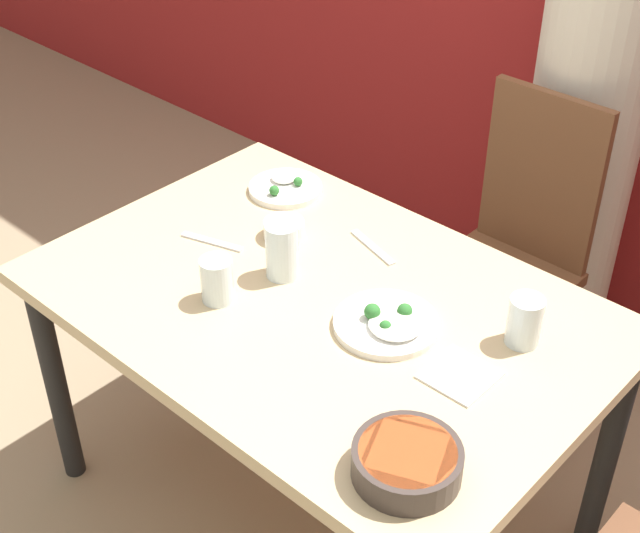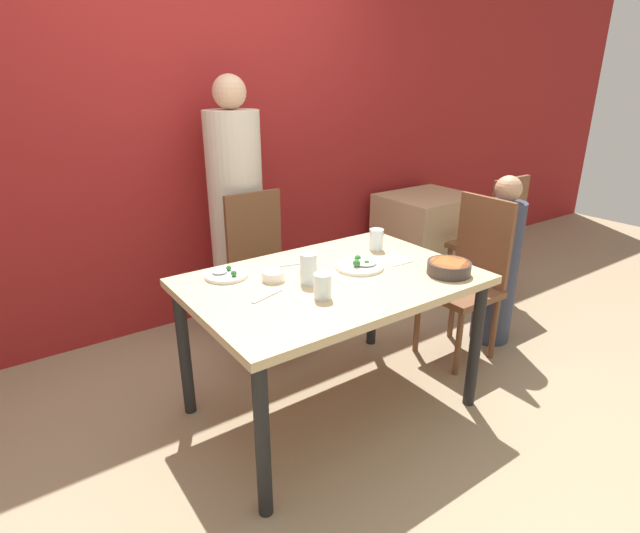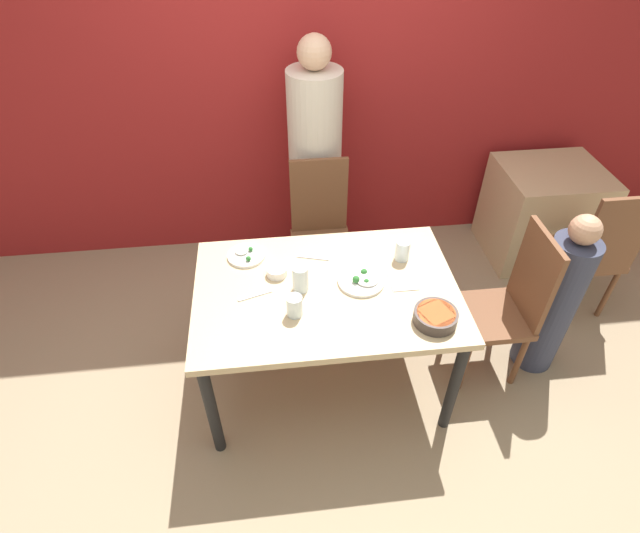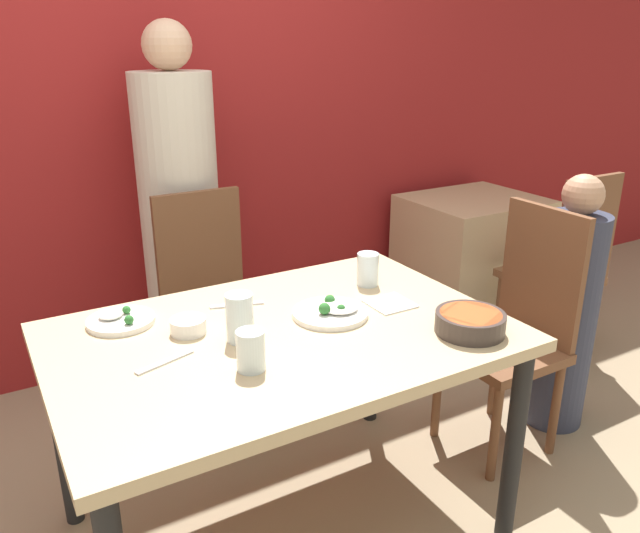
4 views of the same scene
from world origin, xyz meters
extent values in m
plane|color=#998466|center=(0.00, 0.00, 0.00)|extent=(10.00, 10.00, 0.00)
cube|color=tan|center=(0.00, 0.00, 0.73)|extent=(1.37, 0.93, 0.04)
cylinder|color=black|center=(-0.63, -0.40, 0.36)|extent=(0.06, 0.06, 0.71)
cylinder|color=black|center=(-0.63, 0.40, 0.36)|extent=(0.06, 0.06, 0.71)
cylinder|color=black|center=(0.63, 0.40, 0.36)|extent=(0.06, 0.06, 0.71)
cube|color=brown|center=(0.07, 0.73, 0.43)|extent=(0.40, 0.40, 0.04)
cube|color=brown|center=(0.07, 0.92, 0.72)|extent=(0.38, 0.03, 0.54)
cylinder|color=brown|center=(-0.10, 0.57, 0.21)|extent=(0.04, 0.04, 0.41)
cylinder|color=brown|center=(0.23, 0.57, 0.21)|extent=(0.04, 0.04, 0.41)
cylinder|color=brown|center=(-0.10, 0.90, 0.21)|extent=(0.04, 0.04, 0.41)
cylinder|color=brown|center=(0.23, 0.90, 0.21)|extent=(0.04, 0.04, 0.41)
cylinder|color=beige|center=(0.07, 1.15, 0.73)|extent=(0.36, 0.36, 1.47)
cylinder|color=#3D332D|center=(0.49, -0.29, 0.78)|extent=(0.21, 0.21, 0.06)
cylinder|color=#BC5123|center=(0.49, -0.29, 0.81)|extent=(0.19, 0.19, 0.01)
cylinder|color=white|center=(0.19, 0.02, 0.76)|extent=(0.25, 0.25, 0.02)
ellipsoid|color=white|center=(0.22, 0.02, 0.78)|extent=(0.12, 0.12, 0.02)
sphere|color=#2D702D|center=(0.21, 0.06, 0.79)|extent=(0.04, 0.04, 0.04)
sphere|color=#2D702D|center=(0.21, -0.01, 0.78)|extent=(0.03, 0.03, 0.03)
sphere|color=#2D702D|center=(0.16, 0.01, 0.79)|extent=(0.04, 0.04, 0.04)
cylinder|color=white|center=(-0.41, 0.31, 0.76)|extent=(0.21, 0.21, 0.02)
ellipsoid|color=white|center=(-0.44, 0.33, 0.78)|extent=(0.07, 0.07, 0.02)
sphere|color=#2D702D|center=(-0.39, 0.33, 0.78)|extent=(0.03, 0.03, 0.03)
sphere|color=#2D702D|center=(-0.40, 0.25, 0.78)|extent=(0.03, 0.03, 0.03)
cylinder|color=white|center=(-0.25, 0.13, 0.77)|extent=(0.11, 0.11, 0.05)
cylinder|color=white|center=(-0.25, 0.13, 0.79)|extent=(0.10, 0.10, 0.01)
cylinder|color=silver|center=(-0.18, -0.17, 0.81)|extent=(0.08, 0.08, 0.11)
cylinder|color=silver|center=(0.45, 0.19, 0.81)|extent=(0.08, 0.08, 0.12)
cylinder|color=silver|center=(-0.13, 0.01, 0.82)|extent=(0.08, 0.08, 0.15)
cube|color=white|center=(0.41, 0.00, 0.75)|extent=(0.14, 0.14, 0.01)
cube|color=silver|center=(-0.04, 0.25, 0.75)|extent=(0.18, 0.07, 0.01)
cube|color=silver|center=(-0.37, -0.01, 0.75)|extent=(0.18, 0.07, 0.01)
camera|label=1|loc=(1.15, -1.25, 2.06)|focal=50.00mm
camera|label=2|loc=(-1.34, -1.79, 1.66)|focal=28.00mm
camera|label=3|loc=(-0.25, -1.87, 2.54)|focal=28.00mm
camera|label=4|loc=(-0.77, -1.55, 1.59)|focal=35.00mm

